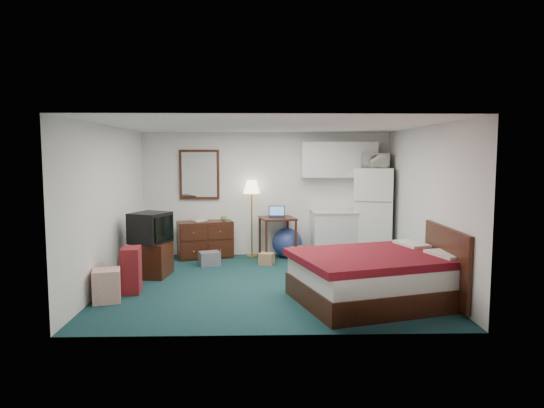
{
  "coord_description": "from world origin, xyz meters",
  "views": [
    {
      "loc": [
        -0.14,
        -7.59,
        2.05
      ],
      "look_at": [
        0.07,
        0.42,
        1.23
      ],
      "focal_mm": 32.0,
      "sensor_mm": 36.0,
      "label": 1
    }
  ],
  "objects_px": {
    "dresser": "(205,239)",
    "desk": "(277,238)",
    "fridge": "(374,213)",
    "floor_lamp": "(252,219)",
    "kitchen_counter": "(333,235)",
    "suitcase": "(131,270)",
    "bed": "(376,278)",
    "tv_stand": "(151,259)"
  },
  "relations": [
    {
      "from": "dresser",
      "to": "kitchen_counter",
      "type": "xyz_separation_m",
      "value": [
        2.56,
        -0.07,
        0.09
      ]
    },
    {
      "from": "fridge",
      "to": "floor_lamp",
      "type": "bearing_deg",
      "value": -167.17
    },
    {
      "from": "bed",
      "to": "floor_lamp",
      "type": "bearing_deg",
      "value": 103.45
    },
    {
      "from": "fridge",
      "to": "bed",
      "type": "relative_size",
      "value": 0.85
    },
    {
      "from": "floor_lamp",
      "to": "bed",
      "type": "relative_size",
      "value": 0.74
    },
    {
      "from": "floor_lamp",
      "to": "desk",
      "type": "xyz_separation_m",
      "value": [
        0.51,
        -0.17,
        -0.36
      ]
    },
    {
      "from": "bed",
      "to": "tv_stand",
      "type": "xyz_separation_m",
      "value": [
        -3.45,
        1.54,
        -0.05
      ]
    },
    {
      "from": "fridge",
      "to": "bed",
      "type": "xyz_separation_m",
      "value": [
        -0.65,
        -2.91,
        -0.56
      ]
    },
    {
      "from": "dresser",
      "to": "floor_lamp",
      "type": "relative_size",
      "value": 0.69
    },
    {
      "from": "bed",
      "to": "tv_stand",
      "type": "height_order",
      "value": "bed"
    },
    {
      "from": "kitchen_counter",
      "to": "suitcase",
      "type": "height_order",
      "value": "kitchen_counter"
    },
    {
      "from": "kitchen_counter",
      "to": "tv_stand",
      "type": "relative_size",
      "value": 1.45
    },
    {
      "from": "kitchen_counter",
      "to": "suitcase",
      "type": "xyz_separation_m",
      "value": [
        -3.39,
        -2.37,
        -0.12
      ]
    },
    {
      "from": "dresser",
      "to": "desk",
      "type": "xyz_separation_m",
      "value": [
        1.44,
        -0.1,
        0.04
      ]
    },
    {
      "from": "floor_lamp",
      "to": "kitchen_counter",
      "type": "height_order",
      "value": "floor_lamp"
    },
    {
      "from": "kitchen_counter",
      "to": "fridge",
      "type": "height_order",
      "value": "fridge"
    },
    {
      "from": "fridge",
      "to": "suitcase",
      "type": "relative_size",
      "value": 2.64
    },
    {
      "from": "floor_lamp",
      "to": "suitcase",
      "type": "distance_m",
      "value": 3.1
    },
    {
      "from": "floor_lamp",
      "to": "suitcase",
      "type": "height_order",
      "value": "floor_lamp"
    },
    {
      "from": "dresser",
      "to": "tv_stand",
      "type": "height_order",
      "value": "dresser"
    },
    {
      "from": "desk",
      "to": "tv_stand",
      "type": "relative_size",
      "value": 1.3
    },
    {
      "from": "dresser",
      "to": "tv_stand",
      "type": "distance_m",
      "value": 1.64
    },
    {
      "from": "dresser",
      "to": "tv_stand",
      "type": "xyz_separation_m",
      "value": [
        -0.75,
        -1.46,
        -0.08
      ]
    },
    {
      "from": "dresser",
      "to": "bed",
      "type": "xyz_separation_m",
      "value": [
        2.71,
        -3.01,
        -0.03
      ]
    },
    {
      "from": "dresser",
      "to": "fridge",
      "type": "xyz_separation_m",
      "value": [
        3.36,
        -0.1,
        0.53
      ]
    },
    {
      "from": "floor_lamp",
      "to": "fridge",
      "type": "distance_m",
      "value": 2.43
    },
    {
      "from": "kitchen_counter",
      "to": "dresser",
      "type": "bearing_deg",
      "value": 177.69
    },
    {
      "from": "desk",
      "to": "suitcase",
      "type": "relative_size",
      "value": 1.2
    },
    {
      "from": "bed",
      "to": "tv_stand",
      "type": "relative_size",
      "value": 3.34
    },
    {
      "from": "desk",
      "to": "suitcase",
      "type": "bearing_deg",
      "value": -146.45
    },
    {
      "from": "floor_lamp",
      "to": "kitchen_counter",
      "type": "bearing_deg",
      "value": -4.91
    },
    {
      "from": "suitcase",
      "to": "bed",
      "type": "bearing_deg",
      "value": -15.8
    },
    {
      "from": "kitchen_counter",
      "to": "bed",
      "type": "bearing_deg",
      "value": -87.92
    },
    {
      "from": "desk",
      "to": "bed",
      "type": "xyz_separation_m",
      "value": [
        1.27,
        -2.91,
        -0.07
      ]
    },
    {
      "from": "bed",
      "to": "tv_stand",
      "type": "distance_m",
      "value": 3.78
    },
    {
      "from": "floor_lamp",
      "to": "suitcase",
      "type": "bearing_deg",
      "value": -124.96
    },
    {
      "from": "floor_lamp",
      "to": "bed",
      "type": "distance_m",
      "value": 3.58
    },
    {
      "from": "kitchen_counter",
      "to": "tv_stand",
      "type": "bearing_deg",
      "value": -157.9
    },
    {
      "from": "dresser",
      "to": "suitcase",
      "type": "relative_size",
      "value": 1.58
    },
    {
      "from": "floor_lamp",
      "to": "tv_stand",
      "type": "bearing_deg",
      "value": -137.57
    },
    {
      "from": "tv_stand",
      "to": "suitcase",
      "type": "distance_m",
      "value": 0.99
    },
    {
      "from": "fridge",
      "to": "tv_stand",
      "type": "distance_m",
      "value": 4.37
    }
  ]
}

